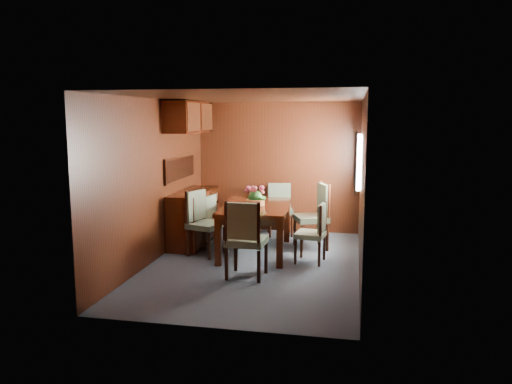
% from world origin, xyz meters
% --- Properties ---
extents(ground, '(4.50, 4.50, 0.00)m').
position_xyz_m(ground, '(0.00, 0.00, 0.00)').
color(ground, '#313943').
rests_on(ground, ground).
extents(room_shell, '(3.06, 4.52, 2.41)m').
position_xyz_m(room_shell, '(-0.10, 0.33, 1.63)').
color(room_shell, black).
rests_on(room_shell, ground).
extents(sideboard, '(0.48, 1.40, 0.90)m').
position_xyz_m(sideboard, '(-1.25, 1.00, 0.45)').
color(sideboard, black).
rests_on(sideboard, ground).
extents(dining_table, '(1.13, 1.70, 0.77)m').
position_xyz_m(dining_table, '(-0.10, 0.63, 0.66)').
color(dining_table, black).
rests_on(dining_table, ground).
extents(chair_left_near, '(0.59, 0.60, 1.02)m').
position_xyz_m(chair_left_near, '(-0.91, 0.38, 0.57)').
color(chair_left_near, black).
rests_on(chair_left_near, ground).
extents(chair_left_far, '(0.46, 0.48, 0.88)m').
position_xyz_m(chair_left_far, '(-0.81, 0.81, 0.49)').
color(chair_left_far, black).
rests_on(chair_left_far, ground).
extents(chair_right_near, '(0.46, 0.47, 0.90)m').
position_xyz_m(chair_right_near, '(0.86, 0.28, 0.50)').
color(chair_right_near, black).
rests_on(chair_right_near, ground).
extents(chair_right_far, '(0.64, 0.65, 1.08)m').
position_xyz_m(chair_right_far, '(0.80, 1.11, 0.60)').
color(chair_right_far, black).
rests_on(chair_right_far, ground).
extents(chair_head, '(0.53, 0.51, 1.06)m').
position_xyz_m(chair_head, '(0.01, -0.64, 0.59)').
color(chair_head, black).
rests_on(chair_head, ground).
extents(chair_foot, '(0.54, 0.52, 0.95)m').
position_xyz_m(chair_foot, '(0.08, 1.97, 0.53)').
color(chair_foot, black).
rests_on(chair_foot, ground).
extents(flower_centerpiece, '(0.31, 0.31, 0.31)m').
position_xyz_m(flower_centerpiece, '(-0.11, 0.64, 0.92)').
color(flower_centerpiece, '#B56C37').
rests_on(flower_centerpiece, dining_table).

